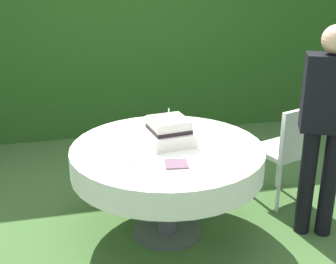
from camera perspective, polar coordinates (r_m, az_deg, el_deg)
ground_plane at (r=3.62m, az=-0.09°, el=-12.44°), size 20.00×20.00×0.00m
foliage_hedge at (r=5.49m, az=-6.14°, el=12.60°), size 6.64×0.51×2.43m
cake_table at (r=3.33m, az=-0.09°, el=-3.51°), size 1.42×1.42×0.72m
wedding_cake at (r=3.32m, az=0.14°, el=0.09°), size 0.37×0.38×0.27m
serving_plate_near at (r=3.72m, az=-0.37°, el=1.02°), size 0.14×0.14×0.01m
serving_plate_far at (r=3.46m, az=-6.54°, el=-0.65°), size 0.14×0.14×0.01m
serving_plate_left at (r=3.06m, az=-4.58°, el=-3.58°), size 0.10×0.10×0.01m
napkin_stack at (r=3.00m, az=1.05°, el=-4.07°), size 0.17×0.17×0.01m
garden_chair at (r=3.91m, az=15.07°, el=-1.68°), size 0.51×0.51×0.89m
standing_person at (r=3.40m, az=19.42°, el=1.44°), size 0.41×0.33×1.60m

